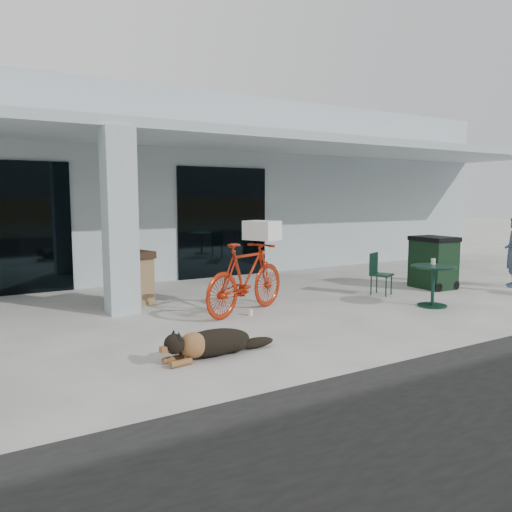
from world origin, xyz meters
TOP-DOWN VIEW (x-y plane):
  - ground at (0.00, 0.00)m, footprint 80.00×80.00m
  - building at (0.00, 8.50)m, footprint 22.00×7.00m
  - storefront_glass_right at (1.80, 4.98)m, footprint 2.40×0.06m
  - column at (-1.50, 2.30)m, footprint 0.50×0.50m
  - overhang at (0.00, 3.60)m, footprint 22.00×2.80m
  - bicycle at (0.32, 1.19)m, footprint 2.10×1.31m
  - laundry_basket at (0.73, 1.37)m, footprint 0.60×0.68m
  - dog at (-1.20, -0.65)m, footprint 1.21×0.55m
  - cup_near_dog at (0.28, 1.00)m, footprint 0.09×0.09m
  - cafe_table_far at (3.47, -0.08)m, footprint 0.92×0.92m
  - cafe_chair_far_a at (3.46, 1.19)m, footprint 0.52×0.54m
  - cup_on_table at (3.61, 0.05)m, footprint 0.09×0.09m
  - trash_receptacle at (-1.13, 2.80)m, footprint 0.72×0.72m
  - wheeled_bin at (5.00, 1.20)m, footprint 0.73×0.91m

SIDE VIEW (x-z plane):
  - ground at x=0.00m, z-range 0.00..0.00m
  - cup_near_dog at x=0.28m, z-range 0.00..0.10m
  - dog at x=-1.20m, z-range 0.00..0.39m
  - cafe_table_far at x=3.47m, z-range 0.00..0.75m
  - cafe_chair_far_a at x=3.46m, z-range 0.00..0.85m
  - trash_receptacle at x=-1.13m, z-range 0.00..0.99m
  - wheeled_bin at x=5.00m, z-range 0.00..1.13m
  - bicycle at x=0.32m, z-range 0.00..1.22m
  - cup_on_table at x=3.61m, z-range 0.75..0.85m
  - storefront_glass_right at x=1.80m, z-range 0.00..2.70m
  - laundry_basket at x=0.73m, z-range 1.22..1.56m
  - column at x=-1.50m, z-range 0.00..3.12m
  - building at x=0.00m, z-range 0.00..4.50m
  - overhang at x=0.00m, z-range 3.12..3.30m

